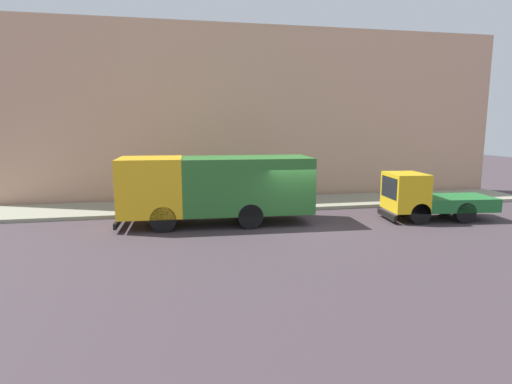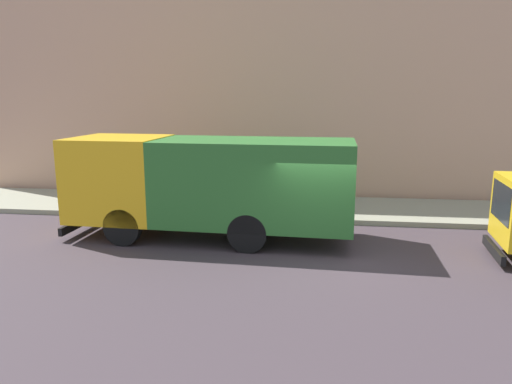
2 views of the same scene
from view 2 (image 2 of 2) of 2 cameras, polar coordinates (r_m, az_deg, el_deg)
The scene contains 6 objects.
ground at distance 12.85m, azimuth 8.10°, elevation -7.48°, with size 80.00×80.00×0.00m, color #41353B.
sidewalk at distance 17.49m, azimuth 7.94°, elevation -2.03°, with size 3.70×30.00×0.18m, color gray.
building_facade at distance 19.37m, azimuth 8.30°, elevation 13.87°, with size 0.50×30.00×9.96m, color tan.
large_utility_truck at distance 13.82m, azimuth -5.75°, elevation 1.30°, with size 2.92×8.50×2.98m.
pedestrian_walking at distance 16.96m, azimuth -6.86°, elevation 0.79°, with size 0.48×0.48×1.60m.
street_sign_post at distance 16.02m, azimuth -1.63°, elevation 2.22°, with size 0.44×0.08×2.33m.
Camera 2 is at (-12.15, 0.24, 4.18)m, focal length 32.78 mm.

